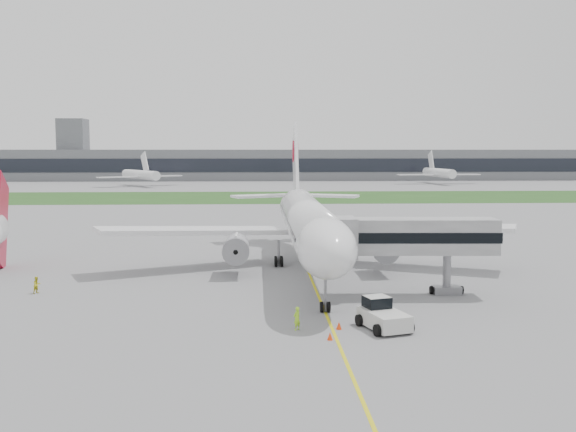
{
  "coord_description": "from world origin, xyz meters",
  "views": [
    {
      "loc": [
        -5.67,
        -67.87,
        13.62
      ],
      "look_at": [
        -2.34,
        2.0,
        6.46
      ],
      "focal_mm": 40.0,
      "sensor_mm": 36.0,
      "label": 1
    }
  ],
  "objects_px": {
    "pushback_tug": "(382,315)",
    "ground_crew_near": "(297,318)",
    "airliner": "(307,220)",
    "jet_bridge": "(404,237)"
  },
  "relations": [
    {
      "from": "pushback_tug",
      "to": "ground_crew_near",
      "type": "bearing_deg",
      "value": 164.42
    },
    {
      "from": "ground_crew_near",
      "to": "airliner",
      "type": "bearing_deg",
      "value": -141.1
    },
    {
      "from": "airliner",
      "to": "jet_bridge",
      "type": "distance_m",
      "value": 16.15
    },
    {
      "from": "pushback_tug",
      "to": "ground_crew_near",
      "type": "xyz_separation_m",
      "value": [
        -6.58,
        -0.2,
        -0.16
      ]
    },
    {
      "from": "airliner",
      "to": "ground_crew_near",
      "type": "xyz_separation_m",
      "value": [
        -2.73,
        -25.15,
        -4.76
      ]
    },
    {
      "from": "pushback_tug",
      "to": "ground_crew_near",
      "type": "height_order",
      "value": "pushback_tug"
    },
    {
      "from": "ground_crew_near",
      "to": "jet_bridge",
      "type": "bearing_deg",
      "value": -178.88
    },
    {
      "from": "jet_bridge",
      "to": "ground_crew_near",
      "type": "height_order",
      "value": "jet_bridge"
    },
    {
      "from": "ground_crew_near",
      "to": "pushback_tug",
      "type": "bearing_deg",
      "value": 136.79
    },
    {
      "from": "pushback_tug",
      "to": "jet_bridge",
      "type": "xyz_separation_m",
      "value": [
        4.15,
        10.92,
        4.49
      ]
    }
  ]
}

